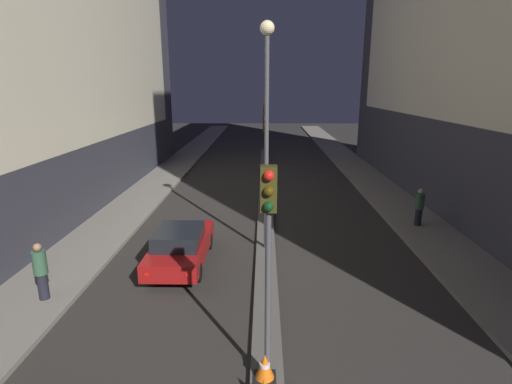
# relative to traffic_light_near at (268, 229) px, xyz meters

# --- Properties ---
(median_strip) EXTENTS (0.74, 34.85, 0.14)m
(median_strip) POSITION_rel_traffic_light_near_xyz_m (0.00, 14.80, -3.51)
(median_strip) COLOR #56544F
(median_strip) RESTS_ON ground
(traffic_light_near) EXTENTS (0.32, 0.42, 4.70)m
(traffic_light_near) POSITION_rel_traffic_light_near_xyz_m (0.00, 0.00, 0.00)
(traffic_light_near) COLOR #4C4C51
(traffic_light_near) RESTS_ON median_strip
(traffic_light_mid) EXTENTS (0.32, 0.42, 4.70)m
(traffic_light_mid) POSITION_rel_traffic_light_near_xyz_m (0.00, 13.35, 0.00)
(traffic_light_mid) COLOR #4C4C51
(traffic_light_mid) RESTS_ON median_strip
(traffic_light_far) EXTENTS (0.32, 0.42, 4.70)m
(traffic_light_far) POSITION_rel_traffic_light_near_xyz_m (0.00, 25.49, 0.00)
(traffic_light_far) COLOR #4C4C51
(traffic_light_far) RESTS_ON median_strip
(street_lamp) EXTENTS (0.51, 0.51, 8.33)m
(street_lamp) POSITION_rel_traffic_light_near_xyz_m (0.00, 7.25, 2.13)
(street_lamp) COLOR #4C4C51
(street_lamp) RESTS_ON median_strip
(traffic_cone_far) EXTENTS (0.49, 0.49, 0.59)m
(traffic_cone_far) POSITION_rel_traffic_light_near_xyz_m (-0.05, -0.05, -3.15)
(traffic_cone_far) COLOR black
(traffic_cone_far) RESTS_ON median_strip
(car_left_lane) EXTENTS (1.83, 4.46, 1.44)m
(car_left_lane) POSITION_rel_traffic_light_near_xyz_m (-3.08, 5.94, -2.85)
(car_left_lane) COLOR maroon
(car_left_lane) RESTS_ON ground
(pedestrian_on_left_sidewalk) EXTENTS (0.40, 0.40, 1.76)m
(pedestrian_on_left_sidewalk) POSITION_rel_traffic_light_near_xyz_m (-6.63, 3.18, -2.51)
(pedestrian_on_left_sidewalk) COLOR black
(pedestrian_on_left_sidewalk) RESTS_ON sidewalk_left
(pedestrian_on_right_sidewalk) EXTENTS (0.40, 0.40, 1.71)m
(pedestrian_on_right_sidewalk) POSITION_rel_traffic_light_near_xyz_m (6.94, 9.96, -2.54)
(pedestrian_on_right_sidewalk) COLOR black
(pedestrian_on_right_sidewalk) RESTS_ON sidewalk_right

